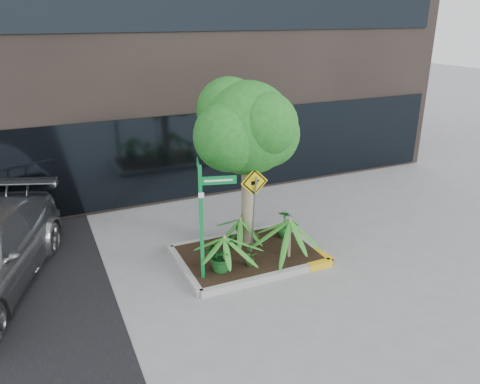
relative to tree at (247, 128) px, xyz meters
name	(u,v)px	position (x,y,z in m)	size (l,w,h in m)	color
ground	(246,265)	(-0.42, -0.84, -3.02)	(80.00, 80.00, 0.00)	gray
planter	(250,254)	(-0.19, -0.57, -2.92)	(3.35, 2.36, 0.15)	#9E9E99
tree	(247,128)	(0.00, 0.00, 0.00)	(2.76, 2.45, 4.14)	tan
palm_front	(290,221)	(0.57, -1.10, -1.96)	(1.10, 1.10, 1.22)	tan
palm_left	(224,238)	(-1.04, -1.08, -2.07)	(0.96, 0.96, 1.07)	tan
palm_back	(240,220)	(-0.22, -0.09, -2.21)	(0.80, 0.80, 0.89)	tan
shrub_a	(220,254)	(-1.12, -1.02, -2.49)	(0.69, 0.69, 0.77)	#18541D
shrub_b	(286,224)	(0.99, -0.18, -2.51)	(0.41, 0.41, 0.73)	#1F6A22
shrub_c	(250,254)	(-0.45, -1.13, -2.57)	(0.32, 0.32, 0.62)	#2B6920
shrub_d	(245,225)	(-0.03, 0.06, -2.45)	(0.47, 0.47, 0.85)	#2D671D
street_sign_post	(203,212)	(-1.51, -1.11, -1.37)	(0.77, 0.92, 2.68)	#0C8538
cattle_sign	(254,197)	(-0.14, -0.68, -1.43)	(0.66, 0.28, 2.13)	slate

